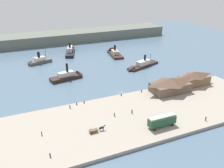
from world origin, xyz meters
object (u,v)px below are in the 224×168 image
object	(u,v)px
mooring_post_center_west	(141,91)
ferry_shed_central_terminal	(194,78)
ferry_approaching_west	(140,66)
ferry_outer_harbor	(38,61)
pedestrian_walking_west	(50,155)
ferry_moored_west	(70,50)
pedestrian_at_waters_edge	(42,133)
pedestrian_near_east_shed	(206,119)
pedestrian_by_tram	(132,111)
pedestrian_near_cart	(70,107)
ferry_departing_north	(114,53)
horse_cart	(97,129)
ferry_shed_west_terminal	(170,85)
mooring_post_center_east	(121,95)
ferry_moored_east	(69,76)
street_tram	(162,120)
mooring_post_east	(77,104)
mooring_post_west	(84,102)
pedestrian_near_west_shed	(114,114)

from	to	relation	value
mooring_post_center_west	ferry_shed_central_terminal	bearing A→B (deg)	-5.81
ferry_approaching_west	ferry_outer_harbor	size ratio (longest dim) A/B	1.57
pedestrian_walking_west	ferry_moored_west	bearing A→B (deg)	72.50
pedestrian_at_waters_edge	pedestrian_near_east_shed	bearing A→B (deg)	-14.77
pedestrian_by_tram	pedestrian_near_cart	bearing A→B (deg)	147.54
pedestrian_near_cart	pedestrian_walking_west	bearing A→B (deg)	-115.91
pedestrian_walking_west	ferry_outer_harbor	world-z (taller)	ferry_outer_harbor
mooring_post_center_west	pedestrian_at_waters_edge	bearing A→B (deg)	-161.52
pedestrian_by_tram	mooring_post_center_west	bearing A→B (deg)	49.63
mooring_post_center_west	ferry_departing_north	distance (m)	65.88
horse_cart	pedestrian_walking_west	bearing A→B (deg)	-158.74
ferry_shed_west_terminal	pedestrian_by_tram	bearing A→B (deg)	-157.65
horse_cart	pedestrian_walking_west	xyz separation A→B (m)	(-17.07, -6.64, -0.19)
ferry_shed_west_terminal	mooring_post_center_east	xyz separation A→B (m)	(-22.66, 5.09, -3.04)
ferry_moored_east	mooring_post_center_east	bearing A→B (deg)	-64.05
ferry_moored_east	pedestrian_by_tram	bearing A→B (deg)	-74.91
pedestrian_near_east_shed	ferry_departing_north	distance (m)	95.49
street_tram	pedestrian_near_cart	size ratio (longest dim) A/B	6.28
ferry_shed_central_terminal	pedestrian_near_cart	bearing A→B (deg)	179.02
ferry_outer_harbor	pedestrian_walking_west	bearing A→B (deg)	-95.57
horse_cart	ferry_moored_west	size ratio (longest dim) A/B	0.23
street_tram	mooring_post_east	distance (m)	36.41
pedestrian_walking_west	ferry_moored_west	world-z (taller)	ferry_moored_west
pedestrian_near_cart	ferry_moored_east	distance (m)	35.05
ferry_moored_east	mooring_post_west	bearing A→B (deg)	-93.35
pedestrian_walking_west	ferry_outer_harbor	size ratio (longest dim) A/B	0.10
pedestrian_near_west_shed	pedestrian_near_east_shed	distance (m)	34.06
ferry_shed_central_terminal	ferry_moored_west	world-z (taller)	ferry_moored_west
mooring_post_west	ferry_moored_east	size ratio (longest dim) A/B	0.05
pedestrian_near_east_shed	pedestrian_near_west_shed	bearing A→B (deg)	151.12
ferry_departing_north	street_tram	bearing A→B (deg)	-103.56
pedestrian_near_cart	ferry_shed_central_terminal	bearing A→B (deg)	-0.98
ferry_shed_west_terminal	pedestrian_walking_west	distance (m)	63.94
mooring_post_west	mooring_post_center_east	world-z (taller)	same
ferry_shed_central_terminal	mooring_post_center_west	world-z (taller)	ferry_shed_central_terminal
pedestrian_near_cart	ferry_moored_east	size ratio (longest dim) A/B	0.09
pedestrian_by_tram	ferry_moored_east	bearing A→B (deg)	105.09
pedestrian_near_east_shed	pedestrian_near_cart	size ratio (longest dim) A/B	1.07
ferry_shed_west_terminal	street_tram	bearing A→B (deg)	-131.25
street_tram	mooring_post_east	size ratio (longest dim) A/B	11.67
street_tram	ferry_outer_harbor	bearing A→B (deg)	108.23
ferry_departing_north	mooring_post_west	bearing A→B (deg)	-123.39
pedestrian_near_east_shed	pedestrian_by_tram	world-z (taller)	pedestrian_near_east_shed
pedestrian_by_tram	ferry_moored_east	distance (m)	49.27
ferry_approaching_west	pedestrian_near_east_shed	bearing A→B (deg)	-97.11
pedestrian_near_east_shed	ferry_outer_harbor	world-z (taller)	ferry_outer_harbor
mooring_post_west	ferry_approaching_west	bearing A→B (deg)	35.19
ferry_shed_central_terminal	pedestrian_near_west_shed	xyz separation A→B (m)	(-48.40, -11.77, -2.68)
pedestrian_walking_west	ferry_outer_harbor	xyz separation A→B (m)	(9.04, 92.65, -0.41)
pedestrian_by_tram	pedestrian_near_west_shed	bearing A→B (deg)	174.28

